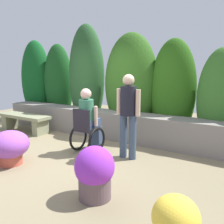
# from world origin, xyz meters

# --- Properties ---
(ground_plane) EXTENTS (12.41, 12.41, 0.00)m
(ground_plane) POSITION_xyz_m (0.00, 0.00, 0.00)
(ground_plane) COLOR #7F7355
(stone_retaining_wall) EXTENTS (7.06, 0.59, 0.66)m
(stone_retaining_wall) POSITION_xyz_m (0.00, 1.56, 0.33)
(stone_retaining_wall) COLOR gray
(stone_retaining_wall) RESTS_ON ground
(hedge_backdrop) EXTENTS (8.25, 1.08, 2.99)m
(hedge_backdrop) POSITION_xyz_m (0.08, 2.17, 1.27)
(hedge_backdrop) COLOR #11501E
(hedge_backdrop) RESTS_ON ground
(stone_bench) EXTENTS (1.63, 0.48, 0.48)m
(stone_bench) POSITION_xyz_m (-2.40, 0.78, 0.32)
(stone_bench) COLOR gray
(stone_bench) RESTS_ON ground
(person_in_wheelchair) EXTENTS (0.53, 0.66, 1.33)m
(person_in_wheelchair) POSITION_xyz_m (0.12, 0.39, 0.62)
(person_in_wheelchair) COLOR black
(person_in_wheelchair) RESTS_ON ground
(person_standing_companion) EXTENTS (0.49, 0.30, 1.62)m
(person_standing_companion) POSITION_xyz_m (0.98, 0.49, 0.93)
(person_standing_companion) COLOR #3B4C65
(person_standing_companion) RESTS_ON ground
(flower_pot_terracotta_by_wall) EXTENTS (0.53, 0.53, 0.72)m
(flower_pot_terracotta_by_wall) POSITION_xyz_m (1.28, -1.02, 0.36)
(flower_pot_terracotta_by_wall) COLOR #5E4951
(flower_pot_terracotta_by_wall) RESTS_ON ground
(flower_pot_red_accent) EXTENTS (0.69, 0.69, 0.62)m
(flower_pot_red_accent) POSITION_xyz_m (-0.70, -0.88, 0.33)
(flower_pot_red_accent) COLOR #B94F3E
(flower_pot_red_accent) RESTS_ON ground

